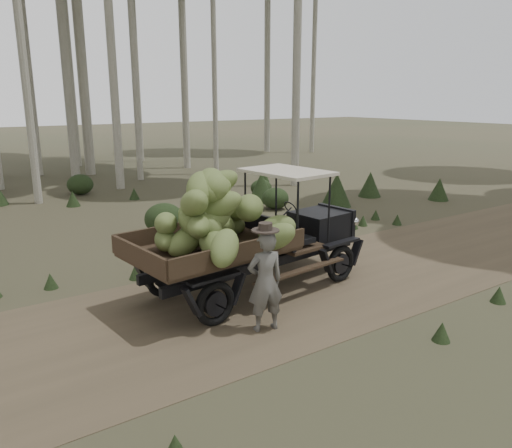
% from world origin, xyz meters
% --- Properties ---
extents(ground, '(120.00, 120.00, 0.00)m').
position_xyz_m(ground, '(0.00, 0.00, 0.00)').
color(ground, '#473D2B').
rests_on(ground, ground).
extents(dirt_track, '(70.00, 4.00, 0.01)m').
position_xyz_m(dirt_track, '(0.00, 0.00, 0.00)').
color(dirt_track, brown).
rests_on(dirt_track, ground).
extents(banana_truck, '(4.90, 2.55, 2.47)m').
position_xyz_m(banana_truck, '(-1.38, 0.36, 1.42)').
color(banana_truck, black).
rests_on(banana_truck, ground).
extents(farmer, '(0.64, 0.49, 1.71)m').
position_xyz_m(farmer, '(-1.64, -1.01, 0.81)').
color(farmer, '#56534E').
rests_on(farmer, ground).
extents(undergrowth, '(20.36, 24.92, 1.36)m').
position_xyz_m(undergrowth, '(-0.14, -0.15, 0.47)').
color(undergrowth, '#233319').
rests_on(undergrowth, ground).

